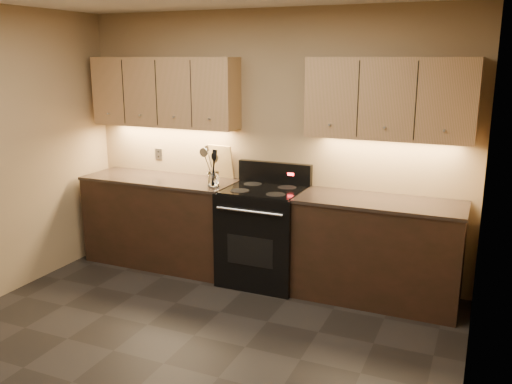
{
  "coord_description": "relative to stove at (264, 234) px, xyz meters",
  "views": [
    {
      "loc": [
        2.0,
        -2.93,
        2.15
      ],
      "look_at": [
        0.1,
        1.45,
        0.96
      ],
      "focal_mm": 38.0,
      "sensor_mm": 36.0,
      "label": 1
    }
  ],
  "objects": [
    {
      "name": "floor",
      "position": [
        -0.08,
        -1.68,
        -0.48
      ],
      "size": [
        4.0,
        4.0,
        0.0
      ],
      "primitive_type": "plane",
      "color": "black",
      "rests_on": "ground"
    },
    {
      "name": "wall_back",
      "position": [
        -0.08,
        0.32,
        0.82
      ],
      "size": [
        4.0,
        0.04,
        2.6
      ],
      "primitive_type": "cube",
      "color": "tan",
      "rests_on": "ground"
    },
    {
      "name": "wall_right",
      "position": [
        1.92,
        -1.68,
        0.82
      ],
      "size": [
        0.04,
        4.0,
        2.6
      ],
      "primitive_type": "cube",
      "color": "tan",
      "rests_on": "ground"
    },
    {
      "name": "counter_left",
      "position": [
        -1.18,
        0.02,
        -0.01
      ],
      "size": [
        1.62,
        0.62,
        0.93
      ],
      "color": "black",
      "rests_on": "ground"
    },
    {
      "name": "counter_right",
      "position": [
        1.1,
        0.02,
        -0.01
      ],
      "size": [
        1.46,
        0.62,
        0.93
      ],
      "color": "black",
      "rests_on": "ground"
    },
    {
      "name": "stove",
      "position": [
        0.0,
        0.0,
        0.0
      ],
      "size": [
        0.76,
        0.68,
        1.14
      ],
      "color": "black",
      "rests_on": "ground"
    },
    {
      "name": "upper_cab_left",
      "position": [
        -1.18,
        0.17,
        1.32
      ],
      "size": [
        1.6,
        0.3,
        0.7
      ],
      "primitive_type": "cube",
      "color": "tan",
      "rests_on": "wall_back"
    },
    {
      "name": "upper_cab_right",
      "position": [
        1.1,
        0.17,
        1.32
      ],
      "size": [
        1.44,
        0.3,
        0.7
      ],
      "primitive_type": "cube",
      "color": "tan",
      "rests_on": "wall_back"
    },
    {
      "name": "outlet_plate",
      "position": [
        -1.38,
        0.31,
        0.64
      ],
      "size": [
        0.08,
        0.01,
        0.12
      ],
      "primitive_type": "cube",
      "color": "#B2B5BA",
      "rests_on": "wall_back"
    },
    {
      "name": "utensil_crock",
      "position": [
        -0.5,
        -0.08,
        0.52
      ],
      "size": [
        0.13,
        0.13,
        0.14
      ],
      "color": "white",
      "rests_on": "counter_left"
    },
    {
      "name": "cutting_board",
      "position": [
        -0.6,
        0.28,
        0.62
      ],
      "size": [
        0.28,
        0.11,
        0.35
      ],
      "primitive_type": "cube",
      "rotation": [
        0.18,
        0.0,
        -0.11
      ],
      "color": "tan",
      "rests_on": "counter_left"
    },
    {
      "name": "wooden_spoon",
      "position": [
        -0.54,
        -0.08,
        0.61
      ],
      "size": [
        0.12,
        0.1,
        0.3
      ],
      "primitive_type": null,
      "rotation": [
        -0.08,
        0.22,
        0.21
      ],
      "color": "tan",
      "rests_on": "utensil_crock"
    },
    {
      "name": "black_spoon",
      "position": [
        -0.51,
        -0.07,
        0.63
      ],
      "size": [
        0.11,
        0.12,
        0.33
      ],
      "primitive_type": null,
      "rotation": [
        0.14,
        0.15,
        -0.15
      ],
      "color": "black",
      "rests_on": "utensil_crock"
    },
    {
      "name": "black_turner",
      "position": [
        -0.5,
        -0.1,
        0.64
      ],
      "size": [
        0.13,
        0.13,
        0.36
      ],
      "primitive_type": null,
      "rotation": [
        -0.04,
        0.09,
        0.35
      ],
      "color": "black",
      "rests_on": "utensil_crock"
    },
    {
      "name": "steel_spatula",
      "position": [
        -0.48,
        -0.06,
        0.67
      ],
      "size": [
        0.23,
        0.15,
        0.4
      ],
      "primitive_type": null,
      "rotation": [
        -0.01,
        -0.35,
        -0.3
      ],
      "color": "silver",
      "rests_on": "utensil_crock"
    },
    {
      "name": "steel_skimmer",
      "position": [
        -0.48,
        -0.09,
        0.64
      ],
      "size": [
        0.22,
        0.1,
        0.36
      ],
      "primitive_type": null,
      "rotation": [
        -0.03,
        -0.39,
        -0.01
      ],
      "color": "silver",
      "rests_on": "utensil_crock"
    }
  ]
}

